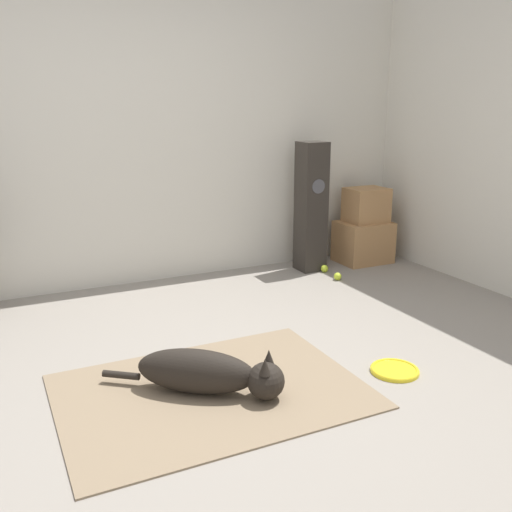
{
  "coord_description": "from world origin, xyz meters",
  "views": [
    {
      "loc": [
        -1.07,
        -2.53,
        1.49
      ],
      "look_at": [
        0.59,
        0.91,
        0.45
      ],
      "focal_mm": 40.0,
      "sensor_mm": 36.0,
      "label": 1
    }
  ],
  "objects": [
    {
      "name": "area_rug",
      "position": [
        -0.1,
        0.03,
        0.01
      ],
      "size": [
        1.57,
        1.14,
        0.01
      ],
      "color": "#847056",
      "rests_on": "ground_plane"
    },
    {
      "name": "tennis_ball_near_speaker",
      "position": [
        1.63,
        1.63,
        0.03
      ],
      "size": [
        0.07,
        0.07,
        0.07
      ],
      "color": "#C6E033",
      "rests_on": "ground_plane"
    },
    {
      "name": "floor_speaker",
      "position": [
        1.55,
        1.77,
        0.58
      ],
      "size": [
        0.23,
        0.23,
        1.15
      ],
      "color": "#2D2823",
      "rests_on": "ground_plane"
    },
    {
      "name": "wall_back",
      "position": [
        0.0,
        2.1,
        1.27
      ],
      "size": [
        8.0,
        0.06,
        2.55
      ],
      "color": "beige",
      "rests_on": "ground_plane"
    },
    {
      "name": "tennis_ball_by_boxes",
      "position": [
        1.6,
        1.38,
        0.03
      ],
      "size": [
        0.07,
        0.07,
        0.07
      ],
      "color": "#C6E033",
      "rests_on": "ground_plane"
    },
    {
      "name": "frisbee",
      "position": [
        0.92,
        -0.21,
        0.01
      ],
      "size": [
        0.27,
        0.27,
        0.03
      ],
      "color": "yellow",
      "rests_on": "ground_plane"
    },
    {
      "name": "cardboard_box_lower",
      "position": [
        2.14,
        1.77,
        0.19
      ],
      "size": [
        0.48,
        0.38,
        0.39
      ],
      "color": "#A87A4C",
      "rests_on": "ground_plane"
    },
    {
      "name": "dog",
      "position": [
        -0.12,
        0.0,
        0.13
      ],
      "size": [
        0.82,
        0.66,
        0.25
      ],
      "color": "black",
      "rests_on": "area_rug"
    },
    {
      "name": "cardboard_box_upper",
      "position": [
        2.16,
        1.77,
        0.55
      ],
      "size": [
        0.37,
        0.29,
        0.32
      ],
      "color": "#A87A4C",
      "rests_on": "cardboard_box_lower"
    },
    {
      "name": "ground_plane",
      "position": [
        0.0,
        0.0,
        0.0
      ],
      "size": [
        12.0,
        12.0,
        0.0
      ],
      "primitive_type": "plane",
      "color": "gray"
    }
  ]
}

